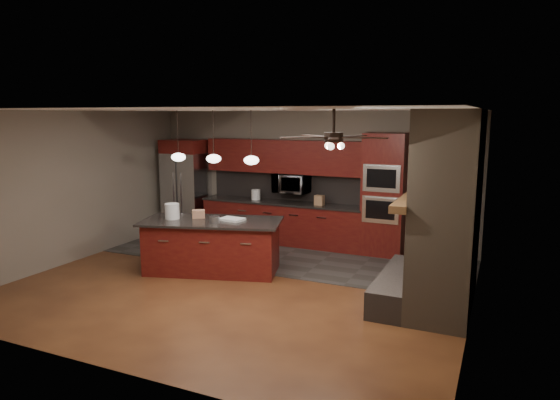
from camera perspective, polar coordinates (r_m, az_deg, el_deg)
The scene contains 22 objects.
ground at distance 8.26m, azimuth -4.50°, elevation -9.58°, with size 7.00×7.00×0.00m, color brown.
ceiling at distance 7.79m, azimuth -4.77°, elevation 10.23°, with size 7.00×6.00×0.02m, color white.
back_wall at distance 10.60m, azimuth 3.24°, elevation 2.54°, with size 7.00×0.02×2.80m, color #72665B.
right_wall at distance 6.95m, azimuth 21.54°, elevation -1.99°, with size 0.02×6.00×2.80m, color #72665B.
left_wall at distance 10.06m, azimuth -22.36°, elevation 1.43°, with size 0.02×6.00×2.80m, color #72665B.
slate_tile_patch at distance 9.80m, azimuth 0.61°, elevation -6.39°, with size 7.00×2.40×0.01m, color #393633.
fireplace_column at distance 7.39m, azimuth 18.09°, elevation -1.92°, with size 1.30×2.10×2.80m.
back_cabinetry at distance 10.62m, azimuth 0.32°, elevation -0.19°, with size 3.59×0.64×2.20m.
oven_tower at distance 9.85m, azimuth 11.83°, elevation 0.57°, with size 0.80×0.63×2.38m.
microwave at distance 10.49m, azimuth 1.33°, elevation 1.93°, with size 0.73×0.41×0.50m, color silver.
refrigerator at distance 11.65m, azimuth -10.69°, elevation 1.47°, with size 0.93×0.75×2.16m.
kitchen_island at distance 8.83m, azimuth -7.75°, elevation -5.20°, with size 2.60×1.73×0.92m.
white_bucket at distance 8.94m, azimuth -12.23°, elevation -1.26°, with size 0.25×0.25×0.27m, color silver.
paint_can at distance 8.49m, azimuth -7.48°, elevation -2.25°, with size 0.17×0.17×0.11m, color #9E9EA2.
paint_tray at distance 8.67m, azimuth -5.51°, elevation -2.21°, with size 0.40×0.28×0.04m, color silver.
cardboard_box at distance 8.95m, azimuth -9.29°, elevation -1.58°, with size 0.22×0.16×0.14m, color #A57155.
counter_bucket at distance 10.83m, azimuth -2.77°, elevation 0.62°, with size 0.19×0.19×0.22m, color white.
counter_box at distance 10.20m, azimuth 4.53°, elevation -0.02°, with size 0.18×0.14×0.20m, color #9A714F.
pendant_left at distance 9.30m, azimuth -11.53°, elevation 4.85°, with size 0.26×0.26×0.92m.
pendant_center at distance 8.89m, azimuth -7.59°, elevation 4.73°, with size 0.26×0.26×0.92m.
pendant_right at distance 8.52m, azimuth -3.29°, elevation 4.58°, with size 0.26×0.26×0.92m.
ceiling_fan at distance 6.34m, azimuth 6.13°, elevation 7.22°, with size 1.27×1.33×0.41m.
Camera 1 is at (3.78, -6.81, 2.74)m, focal length 32.00 mm.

